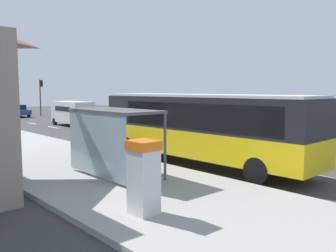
{
  "coord_description": "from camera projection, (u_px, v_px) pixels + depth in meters",
  "views": [
    {
      "loc": [
        -13.59,
        -11.95,
        3.42
      ],
      "look_at": [
        -1.0,
        2.01,
        1.5
      ],
      "focal_mm": 38.21,
      "sensor_mm": 36.0,
      "label": 1
    }
  ],
  "objects": [
    {
      "name": "lane_stripe_seg_0",
      "position": [
        329.0,
        177.0,
        13.96
      ],
      "size": [
        0.16,
        2.2,
        0.01
      ],
      "primitive_type": "cube",
      "color": "silver",
      "rests_on": "ground"
    },
    {
      "name": "ground_plane",
      "position": [
        77.0,
        133.0,
        28.58
      ],
      "size": [
        56.0,
        92.0,
        0.04
      ],
      "primitive_type": "cube",
      "color": "#38383A"
    },
    {
      "name": "recycling_bin_blue",
      "position": [
        96.0,
        144.0,
        18.34
      ],
      "size": [
        0.52,
        0.52,
        0.95
      ],
      "primitive_type": "cylinder",
      "color": "blue",
      "rests_on": "sidewalk_platform"
    },
    {
      "name": "lane_stripe_seg_1",
      "position": [
        228.0,
        159.0,
        17.66
      ],
      "size": [
        0.16,
        2.2,
        0.01
      ],
      "primitive_type": "cube",
      "color": "silver",
      "rests_on": "ground"
    },
    {
      "name": "sidewalk_platform",
      "position": [
        76.0,
        167.0,
        15.44
      ],
      "size": [
        6.2,
        30.0,
        0.18
      ],
      "primitive_type": "cube",
      "color": "#999993",
      "rests_on": "ground"
    },
    {
      "name": "lane_stripe_seg_6",
      "position": [
        32.0,
        123.0,
        36.13
      ],
      "size": [
        0.16,
        2.2,
        0.01
      ],
      "primitive_type": "cube",
      "color": "silver",
      "rests_on": "ground"
    },
    {
      "name": "bus_shelter",
      "position": [
        108.0,
        125.0,
        13.27
      ],
      "size": [
        1.8,
        4.0,
        2.5
      ],
      "color": "#4C4C51",
      "rests_on": "sidewalk_platform"
    },
    {
      "name": "lane_stripe_seg_2",
      "position": [
        161.0,
        147.0,
        21.35
      ],
      "size": [
        0.16,
        2.2,
        0.01
      ],
      "primitive_type": "cube",
      "color": "silver",
      "rests_on": "ground"
    },
    {
      "name": "lane_stripe_seg_4",
      "position": [
        80.0,
        132.0,
        28.74
      ],
      "size": [
        0.16,
        2.2,
        0.01
      ],
      "primitive_type": "cube",
      "color": "silver",
      "rests_on": "ground"
    },
    {
      "name": "white_van",
      "position": [
        72.0,
        112.0,
        33.63
      ],
      "size": [
        2.14,
        5.25,
        2.3
      ],
      "color": "silver",
      "rests_on": "ground"
    },
    {
      "name": "lane_stripe_seg_3",
      "position": [
        115.0,
        138.0,
        25.05
      ],
      "size": [
        0.16,
        2.2,
        0.01
      ],
      "primitive_type": "cube",
      "color": "silver",
      "rests_on": "ground"
    },
    {
      "name": "lane_stripe_seg_5",
      "position": [
        53.0,
        127.0,
        32.44
      ],
      "size": [
        0.16,
        2.2,
        0.01
      ],
      "primitive_type": "cube",
      "color": "silver",
      "rests_on": "ground"
    },
    {
      "name": "recycling_bin_green",
      "position": [
        119.0,
        149.0,
        16.79
      ],
      "size": [
        0.52,
        0.52,
        0.95
      ],
      "primitive_type": "cylinder",
      "color": "green",
      "rests_on": "sidewalk_platform"
    },
    {
      "name": "recycling_bin_orange",
      "position": [
        111.0,
        147.0,
        17.3
      ],
      "size": [
        0.52,
        0.52,
        0.95
      ],
      "primitive_type": "cylinder",
      "color": "orange",
      "rests_on": "sidewalk_platform"
    },
    {
      "name": "lane_stripe_seg_7",
      "position": [
        15.0,
        120.0,
        39.83
      ],
      "size": [
        0.16,
        2.2,
        0.01
      ],
      "primitive_type": "cube",
      "color": "silver",
      "rests_on": "ground"
    },
    {
      "name": "ticket_machine",
      "position": [
        144.0,
        177.0,
        9.28
      ],
      "size": [
        0.66,
        0.76,
        1.94
      ],
      "color": "silver",
      "rests_on": "sidewalk_platform"
    },
    {
      "name": "traffic_light_near_side",
      "position": [
        41.0,
        92.0,
        46.82
      ],
      "size": [
        0.49,
        0.28,
        4.72
      ],
      "color": "#2D2D2D",
      "rests_on": "ground"
    },
    {
      "name": "sedan_near",
      "position": [
        17.0,
        111.0,
        44.88
      ],
      "size": [
        2.06,
        4.5,
        1.52
      ],
      "color": "navy",
      "rests_on": "ground"
    },
    {
      "name": "bus",
      "position": [
        200.0,
        125.0,
        16.19
      ],
      "size": [
        2.76,
        11.06,
        3.21
      ],
      "color": "yellow",
      "rests_on": "ground"
    },
    {
      "name": "recycling_bin_red",
      "position": [
        103.0,
        145.0,
        17.82
      ],
      "size": [
        0.52,
        0.52,
        0.95
      ],
      "primitive_type": "cylinder",
      "color": "red",
      "rests_on": "sidewalk_platform"
    }
  ]
}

